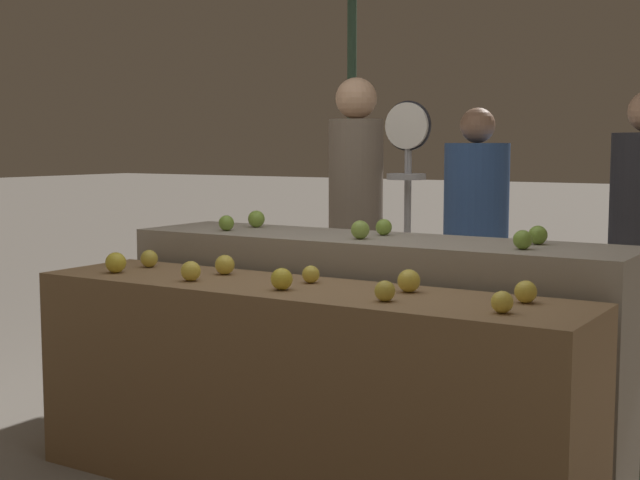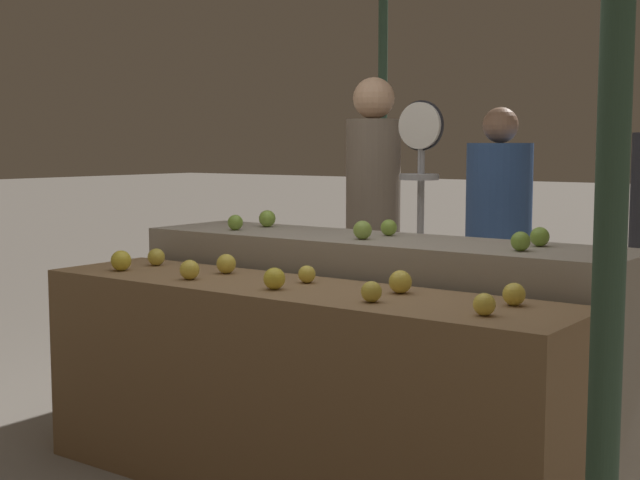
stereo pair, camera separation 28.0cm
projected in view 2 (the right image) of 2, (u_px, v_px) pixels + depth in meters
The scene contains 21 objects.
display_counter_front at pixel (292, 391), 3.50m from camera, with size 2.30×0.55×0.83m, color olive.
display_counter_back at pixel (375, 346), 3.97m from camera, with size 2.30×0.55×0.97m, color gray.
apple_front_0 at pixel (121, 261), 3.88m from camera, with size 0.09×0.09×0.09m, color gold.
apple_front_1 at pixel (190, 270), 3.62m from camera, with size 0.08×0.08×0.08m, color yellow.
apple_front_2 at pixel (274, 279), 3.37m from camera, with size 0.08×0.08×0.08m, color gold.
apple_front_3 at pixel (371, 292), 3.10m from camera, with size 0.07×0.07×0.07m, color gold.
apple_front_4 at pixel (484, 304), 2.85m from camera, with size 0.07×0.07×0.07m, color yellow.
apple_front_5 at pixel (156, 257), 4.05m from camera, with size 0.08×0.08×0.08m, color gold.
apple_front_6 at pixel (226, 264), 3.80m from camera, with size 0.08×0.08×0.08m, color yellow.
apple_front_7 at pixel (307, 274), 3.54m from camera, with size 0.07×0.07×0.07m, color yellow.
apple_front_8 at pixel (400, 282), 3.29m from camera, with size 0.09×0.09×0.09m, color yellow.
apple_front_9 at pixel (514, 294), 3.03m from camera, with size 0.08×0.08×0.08m, color yellow.
apple_back_0 at pixel (235, 222), 4.26m from camera, with size 0.07×0.07×0.07m, color #7AA338.
apple_back_1 at pixel (362, 230), 3.84m from camera, with size 0.08×0.08×0.08m, color #8EB247.
apple_back_2 at pixel (521, 241), 3.41m from camera, with size 0.08×0.08×0.08m, color #7AA338.
apple_back_3 at pixel (267, 219), 4.43m from camera, with size 0.08×0.08×0.08m, color #84AD3D.
apple_back_4 at pixel (389, 228), 3.99m from camera, with size 0.07×0.07×0.07m, color #84AD3D.
apple_back_5 at pixel (540, 237), 3.57m from camera, with size 0.08×0.08×0.08m, color #7AA338.
produce_scale at pixel (420, 190), 4.51m from camera, with size 0.25×0.20×1.60m.
person_vendor_at_scale at pixel (373, 207), 4.98m from camera, with size 0.39×0.39×1.75m.
person_customer_right at pixel (498, 224), 5.30m from camera, with size 0.52×0.52×1.60m.
Camera 2 is at (2.11, -2.69, 1.38)m, focal length 50.00 mm.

